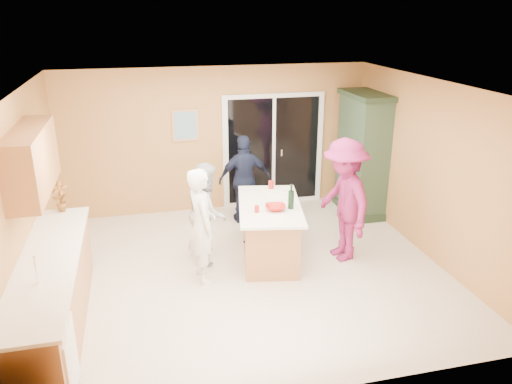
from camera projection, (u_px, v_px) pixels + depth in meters
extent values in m
plane|color=beige|center=(247.00, 271.00, 7.12)|extent=(5.50, 5.50, 0.00)
cube|color=silver|center=(246.00, 87.00, 6.22)|extent=(5.50, 5.00, 0.10)
cube|color=tan|center=(217.00, 140.00, 8.95)|extent=(5.50, 0.10, 2.60)
cube|color=tan|center=(308.00, 277.00, 4.39)|extent=(5.50, 0.10, 2.60)
cube|color=tan|center=(27.00, 202.00, 6.07)|extent=(0.10, 5.00, 2.60)
cube|color=tan|center=(431.00, 170.00, 7.28)|extent=(0.10, 5.00, 2.60)
cube|color=#B17445|center=(52.00, 299.00, 5.61)|extent=(0.60, 3.00, 0.90)
cube|color=white|center=(38.00, 366.00, 4.63)|extent=(0.62, 0.60, 0.72)
cube|color=silver|center=(48.00, 262.00, 5.45)|extent=(0.65, 3.05, 0.04)
cylinder|color=silver|center=(36.00, 270.00, 4.93)|extent=(0.02, 0.02, 0.30)
cube|color=#B17445|center=(32.00, 161.00, 5.73)|extent=(0.35, 1.60, 0.75)
cube|color=silver|center=(273.00, 150.00, 9.24)|extent=(1.90, 0.05, 2.10)
cube|color=black|center=(274.00, 150.00, 9.23)|extent=(1.70, 0.03, 1.94)
cube|color=silver|center=(274.00, 150.00, 9.23)|extent=(0.06, 0.04, 1.94)
cube|color=silver|center=(281.00, 153.00, 9.27)|extent=(0.02, 0.03, 0.12)
cube|color=tan|center=(185.00, 125.00, 8.71)|extent=(0.46, 0.03, 0.56)
cube|color=teal|center=(185.00, 125.00, 8.70)|extent=(0.38, 0.02, 0.48)
cube|color=#B17445|center=(269.00, 232.00, 7.37)|extent=(1.00, 1.56, 0.82)
cube|color=silver|center=(270.00, 205.00, 7.22)|extent=(1.17, 1.76, 0.04)
cube|color=black|center=(269.00, 254.00, 7.50)|extent=(0.91, 1.47, 0.09)
cube|color=#1F3220|center=(359.00, 208.00, 9.21)|extent=(0.60, 1.14, 0.13)
cube|color=#2F4734|center=(363.00, 155.00, 8.86)|extent=(0.54, 1.08, 2.03)
cube|color=#1F3220|center=(367.00, 95.00, 8.49)|extent=(0.63, 1.19, 0.09)
imported|color=silver|center=(202.00, 226.00, 6.65)|extent=(0.46, 0.63, 1.60)
imported|color=#9E9EA0|center=(207.00, 211.00, 7.28)|extent=(0.68, 0.81, 1.47)
imported|color=#172033|center=(245.00, 179.00, 8.54)|extent=(0.90, 0.38, 1.54)
imported|color=maroon|center=(344.00, 200.00, 7.21)|extent=(0.78, 1.23, 1.82)
imported|color=#AC1A13|center=(275.00, 207.00, 7.01)|extent=(0.33, 0.33, 0.07)
imported|color=red|center=(60.00, 197.00, 6.67)|extent=(0.23, 0.17, 0.43)
cylinder|color=#AC1A13|center=(257.00, 209.00, 6.93)|extent=(0.08, 0.08, 0.10)
cylinder|color=#AC1A13|center=(271.00, 185.00, 7.83)|extent=(0.11, 0.11, 0.12)
cylinder|color=black|center=(291.00, 200.00, 7.02)|extent=(0.08, 0.08, 0.26)
cylinder|color=black|center=(291.00, 188.00, 6.96)|extent=(0.03, 0.03, 0.10)
cylinder|color=white|center=(281.00, 193.00, 7.64)|extent=(0.25, 0.25, 0.02)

